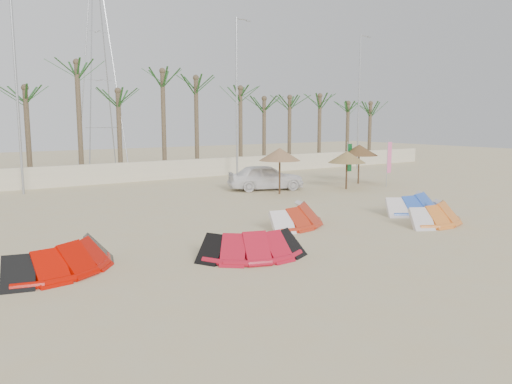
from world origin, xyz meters
TOP-DOWN VIEW (x-y plane):
  - ground at (0.00, 0.00)m, footprint 120.00×120.00m
  - boundary_wall at (0.00, 22.00)m, footprint 60.00×0.30m
  - palm_line at (0.67, 23.50)m, footprint 52.00×4.00m
  - lamp_b at (-5.96, 20.00)m, footprint 1.25×0.14m
  - lamp_c at (8.04, 20.00)m, footprint 1.25×0.14m
  - lamp_d at (20.04, 20.00)m, footprint 1.25×0.14m
  - pylon at (1.00, 28.00)m, footprint 3.00×3.00m
  - kite_red_left at (-7.79, 4.12)m, footprint 3.93×2.86m
  - kite_red_mid at (-2.84, 2.37)m, footprint 3.51×2.33m
  - kite_red_right at (1.21, 5.31)m, footprint 3.96×2.91m
  - kite_orange at (6.03, 2.52)m, footprint 3.71×2.31m
  - kite_blue at (7.31, 4.61)m, footprint 3.86×2.17m
  - parasol_left at (5.74, 12.04)m, footprint 2.31×2.31m
  - parasol_mid at (10.19, 11.36)m, footprint 2.23×2.23m
  - parasol_right at (12.73, 12.83)m, footprint 2.39×2.39m
  - flag_pink at (13.08, 10.66)m, footprint 0.45×0.06m
  - flag_green at (12.07, 13.04)m, footprint 0.45×0.06m
  - car at (6.07, 13.81)m, footprint 4.75×3.24m

SIDE VIEW (x-z plane):
  - ground at x=0.00m, z-range 0.00..0.00m
  - pylon at x=1.00m, z-range -7.00..7.00m
  - kite_red_mid at x=-2.84m, z-range -0.03..0.87m
  - kite_orange at x=6.03m, z-range -0.03..0.87m
  - kite_red_left at x=-7.79m, z-range -0.03..0.87m
  - kite_red_right at x=1.21m, z-range -0.03..0.87m
  - kite_blue at x=7.31m, z-range -0.03..0.87m
  - boundary_wall at x=0.00m, z-range 0.00..1.30m
  - car at x=6.07m, z-range 0.00..1.50m
  - flag_green at x=12.07m, z-range 0.25..2.97m
  - flag_pink at x=13.08m, z-range 0.27..3.17m
  - parasol_mid at x=10.19m, z-range 0.78..3.04m
  - parasol_right at x=12.73m, z-range 0.90..3.41m
  - parasol_left at x=5.74m, z-range 0.92..3.47m
  - lamp_b at x=-5.96m, z-range 0.27..11.27m
  - lamp_c at x=8.04m, z-range 0.27..11.27m
  - lamp_d at x=20.04m, z-range 0.27..11.27m
  - palm_line at x=0.67m, z-range 2.59..10.29m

